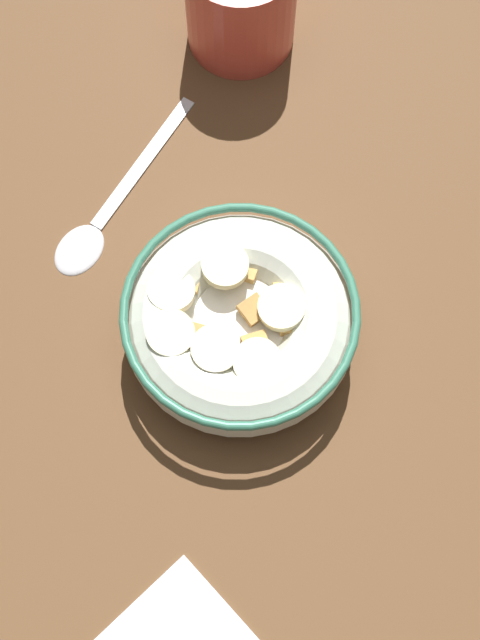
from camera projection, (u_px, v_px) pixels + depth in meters
ground_plane at (240, 339)px, 63.11cm from camera, size 98.89×98.89×2.00cm
cereal_bowl at (239, 322)px, 59.64cm from camera, size 15.83×15.83×5.29cm
spoon at (98, 222)px, 64.75cm from camera, size 10.44×15.69×0.80cm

